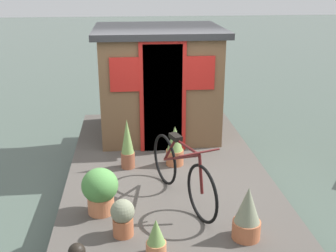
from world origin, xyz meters
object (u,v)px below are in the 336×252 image
(potted_plant_fern, at_px, (100,189))
(potted_plant_basil, at_px, (127,145))
(houseboat_cabin, at_px, (159,81))
(potted_plant_ivy, at_px, (156,238))
(potted_plant_thyme, at_px, (247,214))
(potted_plant_rosemary, at_px, (175,146))
(bicycle, at_px, (182,172))
(potted_plant_sage, at_px, (123,217))

(potted_plant_fern, height_order, potted_plant_basil, potted_plant_basil)
(potted_plant_fern, distance_m, potted_plant_basil, 1.26)
(potted_plant_fern, bearing_deg, houseboat_cabin, -18.55)
(potted_plant_fern, bearing_deg, potted_plant_ivy, -146.02)
(potted_plant_thyme, xyz_separation_m, potted_plant_fern, (0.67, 1.57, 0.02))
(potted_plant_ivy, distance_m, potted_plant_basil, 2.11)
(potted_plant_rosemary, relative_size, potted_plant_basil, 0.81)
(bicycle, relative_size, potted_plant_basil, 2.20)
(potted_plant_sage, bearing_deg, houseboat_cabin, -11.33)
(potted_plant_basil, bearing_deg, potted_plant_thyme, -146.70)
(potted_plant_ivy, relative_size, potted_plant_sage, 0.97)
(houseboat_cabin, bearing_deg, potted_plant_rosemary, -174.89)
(potted_plant_ivy, distance_m, potted_plant_rosemary, 2.17)
(potted_plant_fern, bearing_deg, potted_plant_rosemary, -39.14)
(potted_plant_ivy, bearing_deg, potted_plant_thyme, -78.18)
(potted_plant_sage, xyz_separation_m, potted_plant_basil, (1.71, -0.07, 0.13))
(bicycle, bearing_deg, potted_plant_rosemary, -1.89)
(houseboat_cabin, bearing_deg, potted_plant_basil, 158.66)
(potted_plant_thyme, height_order, potted_plant_sage, potted_plant_thyme)
(potted_plant_ivy, height_order, potted_plant_rosemary, potted_plant_rosemary)
(potted_plant_rosemary, relative_size, potted_plant_fern, 1.08)
(bicycle, distance_m, potted_plant_ivy, 1.16)
(houseboat_cabin, height_order, potted_plant_ivy, houseboat_cabin)
(bicycle, xyz_separation_m, potted_plant_sage, (-0.69, 0.72, -0.16))
(potted_plant_sage, relative_size, potted_plant_fern, 0.76)
(potted_plant_ivy, relative_size, potted_plant_basil, 0.55)
(bicycle, bearing_deg, potted_plant_basil, 32.88)
(potted_plant_rosemary, bearing_deg, potted_plant_basil, 93.19)
(potted_plant_fern, bearing_deg, potted_plant_thyme, -113.20)
(potted_plant_sage, distance_m, potted_plant_fern, 0.56)
(potted_plant_basil, bearing_deg, houseboat_cabin, -21.34)
(bicycle, height_order, potted_plant_thyme, bicycle)
(bicycle, distance_m, potted_plant_sage, 1.01)
(houseboat_cabin, relative_size, potted_plant_thyme, 3.55)
(bicycle, relative_size, potted_plant_sage, 3.86)
(potted_plant_basil, bearing_deg, potted_plant_sage, 177.78)
(houseboat_cabin, height_order, potted_plant_thyme, houseboat_cabin)
(potted_plant_thyme, xyz_separation_m, potted_plant_sage, (0.18, 1.31, -0.06))
(bicycle, bearing_deg, houseboat_cabin, 2.12)
(potted_plant_rosemary, distance_m, potted_plant_basil, 0.70)
(potted_plant_thyme, relative_size, potted_plant_rosemary, 1.00)
(potted_plant_rosemary, relative_size, potted_plant_sage, 1.43)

